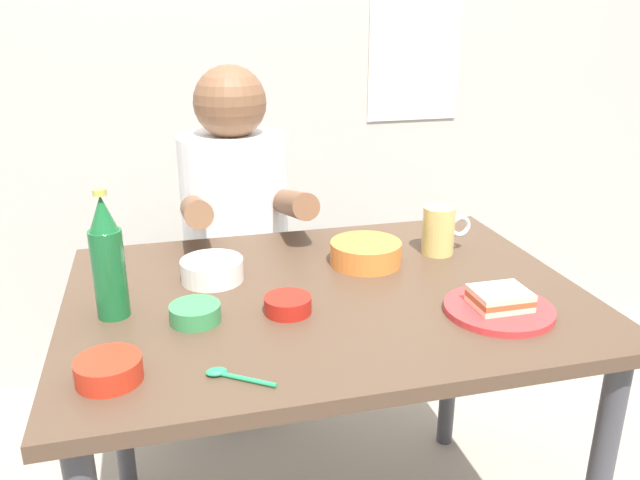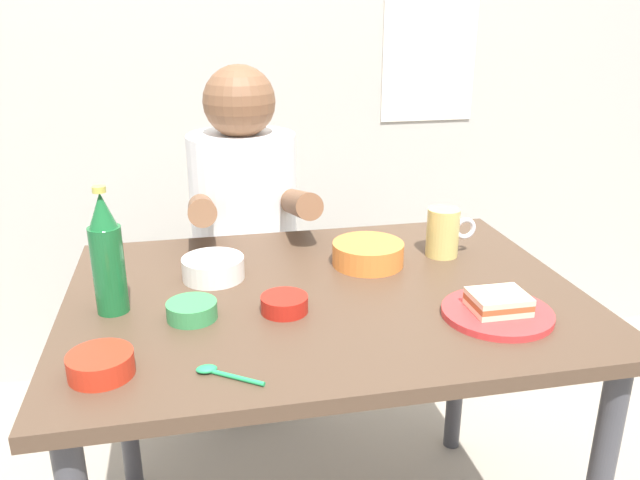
{
  "view_description": "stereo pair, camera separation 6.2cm",
  "coord_description": "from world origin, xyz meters",
  "px_view_note": "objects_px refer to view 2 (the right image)",
  "views": [
    {
      "loc": [
        -0.33,
        -1.22,
        1.32
      ],
      "look_at": [
        0.0,
        0.05,
        0.84
      ],
      "focal_mm": 35.72,
      "sensor_mm": 36.0,
      "label": 1
    },
    {
      "loc": [
        -0.27,
        -1.23,
        1.32
      ],
      "look_at": [
        0.0,
        0.05,
        0.84
      ],
      "focal_mm": 35.72,
      "sensor_mm": 36.0,
      "label": 2
    }
  ],
  "objects_px": {
    "person_seated": "(244,202)",
    "beer_mug": "(444,232)",
    "sauce_bowl_chili": "(101,363)",
    "beer_bottle": "(107,257)",
    "stool": "(249,324)",
    "dining_table": "(325,329)",
    "sandwich": "(498,302)",
    "plate_orange": "(497,313)"
  },
  "relations": [
    {
      "from": "person_seated",
      "to": "beer_mug",
      "type": "xyz_separation_m",
      "value": [
        0.45,
        -0.47,
        0.03
      ]
    },
    {
      "from": "sauce_bowl_chili",
      "to": "person_seated",
      "type": "bearing_deg",
      "value": 69.86
    },
    {
      "from": "beer_bottle",
      "to": "sauce_bowl_chili",
      "type": "xyz_separation_m",
      "value": [
        0.0,
        -0.24,
        -0.1
      ]
    },
    {
      "from": "person_seated",
      "to": "sauce_bowl_chili",
      "type": "xyz_separation_m",
      "value": [
        -0.32,
        -0.87,
        -0.0
      ]
    },
    {
      "from": "beer_mug",
      "to": "beer_bottle",
      "type": "distance_m",
      "value": 0.79
    },
    {
      "from": "stool",
      "to": "person_seated",
      "type": "height_order",
      "value": "person_seated"
    },
    {
      "from": "beer_bottle",
      "to": "sauce_bowl_chili",
      "type": "relative_size",
      "value": 2.38
    },
    {
      "from": "person_seated",
      "to": "dining_table",
      "type": "bearing_deg",
      "value": -79.29
    },
    {
      "from": "dining_table",
      "to": "beer_mug",
      "type": "height_order",
      "value": "beer_mug"
    },
    {
      "from": "sandwich",
      "to": "sauce_bowl_chili",
      "type": "relative_size",
      "value": 1.0
    },
    {
      "from": "stool",
      "to": "person_seated",
      "type": "xyz_separation_m",
      "value": [
        0.0,
        -0.01,
        0.42
      ]
    },
    {
      "from": "stool",
      "to": "plate_orange",
      "type": "xyz_separation_m",
      "value": [
        0.43,
        -0.82,
        0.4
      ]
    },
    {
      "from": "person_seated",
      "to": "sandwich",
      "type": "xyz_separation_m",
      "value": [
        0.43,
        -0.81,
        0.01
      ]
    },
    {
      "from": "dining_table",
      "to": "beer_mug",
      "type": "bearing_deg",
      "value": 24.24
    },
    {
      "from": "dining_table",
      "to": "person_seated",
      "type": "bearing_deg",
      "value": 100.71
    },
    {
      "from": "sandwich",
      "to": "person_seated",
      "type": "bearing_deg",
      "value": 117.99
    },
    {
      "from": "stool",
      "to": "beer_mug",
      "type": "xyz_separation_m",
      "value": [
        0.45,
        -0.48,
        0.45
      ]
    },
    {
      "from": "dining_table",
      "to": "stool",
      "type": "relative_size",
      "value": 2.44
    },
    {
      "from": "person_seated",
      "to": "beer_mug",
      "type": "bearing_deg",
      "value": -46.31
    },
    {
      "from": "beer_mug",
      "to": "sauce_bowl_chili",
      "type": "height_order",
      "value": "beer_mug"
    },
    {
      "from": "plate_orange",
      "to": "beer_bottle",
      "type": "height_order",
      "value": "beer_bottle"
    },
    {
      "from": "sandwich",
      "to": "beer_bottle",
      "type": "xyz_separation_m",
      "value": [
        -0.75,
        0.18,
        0.09
      ]
    },
    {
      "from": "stool",
      "to": "sandwich",
      "type": "relative_size",
      "value": 4.09
    },
    {
      "from": "dining_table",
      "to": "person_seated",
      "type": "relative_size",
      "value": 1.53
    },
    {
      "from": "sauce_bowl_chili",
      "to": "plate_orange",
      "type": "bearing_deg",
      "value": 4.94
    },
    {
      "from": "dining_table",
      "to": "plate_orange",
      "type": "relative_size",
      "value": 5.0
    },
    {
      "from": "dining_table",
      "to": "beer_bottle",
      "type": "relative_size",
      "value": 4.2
    },
    {
      "from": "sandwich",
      "to": "beer_bottle",
      "type": "relative_size",
      "value": 0.42
    },
    {
      "from": "dining_table",
      "to": "sauce_bowl_chili",
      "type": "xyz_separation_m",
      "value": [
        -0.44,
        -0.25,
        0.12
      ]
    },
    {
      "from": "dining_table",
      "to": "sandwich",
      "type": "distance_m",
      "value": 0.38
    },
    {
      "from": "person_seated",
      "to": "stool",
      "type": "bearing_deg",
      "value": 90.0
    },
    {
      "from": "plate_orange",
      "to": "beer_bottle",
      "type": "xyz_separation_m",
      "value": [
        -0.75,
        0.18,
        0.11
      ]
    },
    {
      "from": "plate_orange",
      "to": "beer_bottle",
      "type": "relative_size",
      "value": 0.84
    },
    {
      "from": "sandwich",
      "to": "beer_mug",
      "type": "relative_size",
      "value": 0.87
    },
    {
      "from": "dining_table",
      "to": "sandwich",
      "type": "relative_size",
      "value": 10.0
    },
    {
      "from": "person_seated",
      "to": "beer_bottle",
      "type": "xyz_separation_m",
      "value": [
        -0.32,
        -0.63,
        0.09
      ]
    },
    {
      "from": "plate_orange",
      "to": "sandwich",
      "type": "xyz_separation_m",
      "value": [
        0.0,
        0.0,
        0.02
      ]
    },
    {
      "from": "plate_orange",
      "to": "sandwich",
      "type": "height_order",
      "value": "sandwich"
    },
    {
      "from": "plate_orange",
      "to": "person_seated",
      "type": "bearing_deg",
      "value": 117.99
    },
    {
      "from": "beer_mug",
      "to": "sandwich",
      "type": "bearing_deg",
      "value": -93.38
    },
    {
      "from": "stool",
      "to": "sauce_bowl_chili",
      "type": "relative_size",
      "value": 4.09
    },
    {
      "from": "dining_table",
      "to": "beer_bottle",
      "type": "xyz_separation_m",
      "value": [
        -0.44,
        -0.01,
        0.21
      ]
    }
  ]
}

